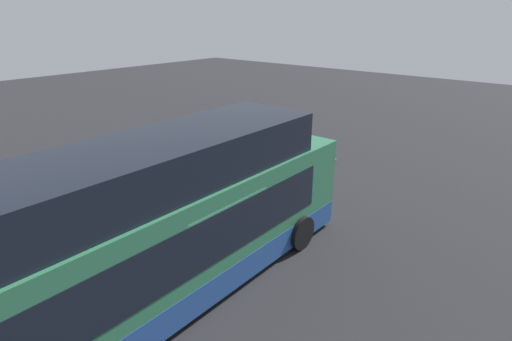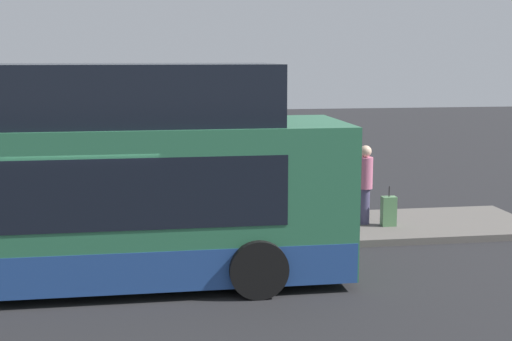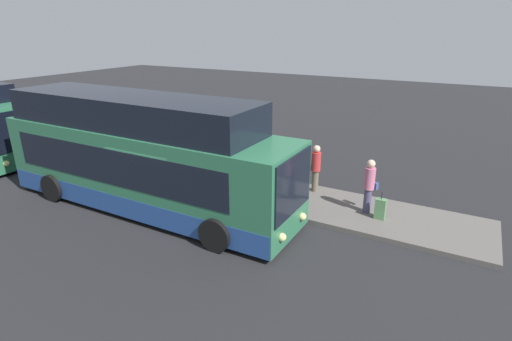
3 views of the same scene
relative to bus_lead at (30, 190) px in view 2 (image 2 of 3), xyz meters
name	(u,v)px [view 2 (image 2 of 3)]	position (x,y,z in m)	size (l,w,h in m)	color
ground	(91,284)	(0.98, -0.11, -1.73)	(80.00, 80.00, 0.00)	#232326
platform	(101,237)	(0.98, 2.94, -1.65)	(20.00, 2.89, 0.15)	#605B56
bus_lead	(30,190)	(0.00, 0.00, 0.00)	(11.14, 2.89, 3.91)	#2D704C
passenger_boarding	(99,202)	(1.04, 1.97, -0.66)	(0.36, 0.36, 1.68)	#6B604C
passenger_waiting	(365,181)	(7.03, 2.97, -0.56)	(0.50, 0.61, 1.85)	#4C476B
passenger_with_bags	(265,178)	(4.84, 3.84, -0.59)	(0.57, 0.59, 1.79)	#6B604C
suitcase	(389,211)	(7.52, 2.68, -1.23)	(0.33, 0.22, 0.93)	#598C59
sign_post	(64,169)	(0.34, 2.12, 0.03)	(0.10, 0.73, 2.50)	#4C4C51
trash_bin	(86,219)	(0.68, 2.99, -1.25)	(0.44, 0.44, 0.65)	#2D4C33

